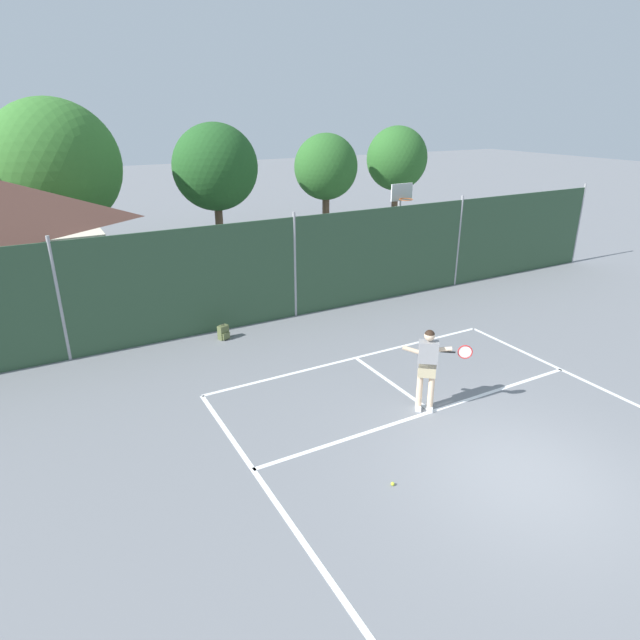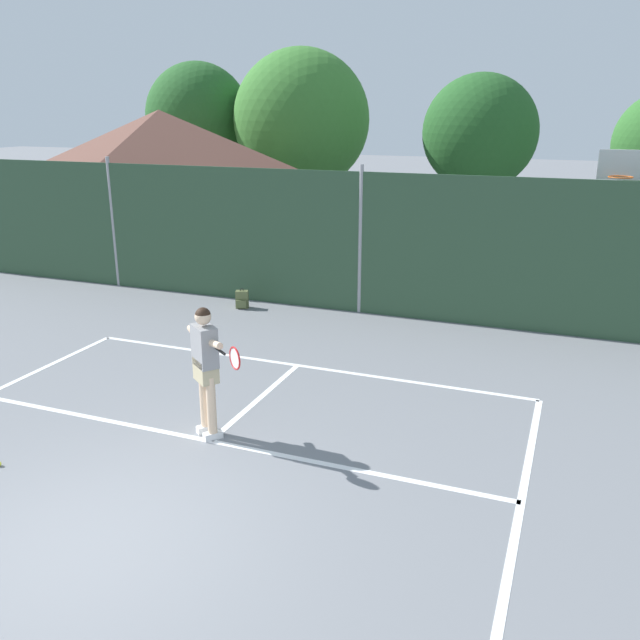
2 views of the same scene
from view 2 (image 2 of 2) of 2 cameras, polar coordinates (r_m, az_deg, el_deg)
name	(u,v)px [view 2 (image 2 of 2)]	position (r m, az deg, el deg)	size (l,w,h in m)	color
ground_plane	(89,547)	(7.67, -19.20, -17.89)	(120.00, 120.00, 0.00)	slate
court_markings	(127,513)	(8.07, -16.17, -15.60)	(8.30, 11.10, 0.01)	white
chainlink_fence	(360,244)	(14.53, 3.47, 6.53)	(26.09, 0.09, 3.23)	#2D4C33
basketball_hoop	(615,211)	(15.30, 23.97, 8.54)	(0.90, 0.67, 3.55)	#9E9EA3
clubhouse_building	(163,179)	(21.94, -13.28, 11.69)	(6.54, 4.94, 4.31)	beige
treeline_backdrop	(387,125)	(24.31, 5.76, 16.24)	(24.49, 4.53, 6.47)	brown
tennis_player	(206,361)	(9.06, -9.74, -3.48)	(1.24, 0.83, 1.85)	silver
backpack_olive	(242,300)	(15.23, -6.69, 1.73)	(0.32, 0.31, 0.46)	#566038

